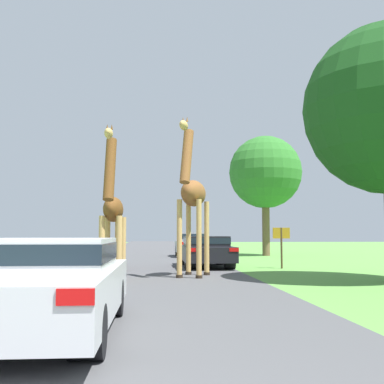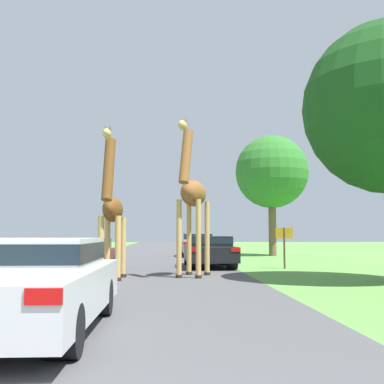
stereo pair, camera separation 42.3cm
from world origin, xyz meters
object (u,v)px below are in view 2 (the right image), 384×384
object	(u,v)px
car_far_ahead	(87,252)
tree_centre_back	(272,172)
car_queue_right	(209,250)
car_queue_left	(197,244)
car_lead_maroon	(30,282)
sign_post	(284,240)
giraffe_companion	(112,211)
giraffe_near_road	(192,196)

from	to	relation	value
car_far_ahead	tree_centre_back	world-z (taller)	tree_centre_back
car_queue_right	car_queue_left	xyz separation A→B (m)	(0.07, 9.42, 0.07)
car_queue_left	car_far_ahead	world-z (taller)	car_queue_left
car_queue_right	car_lead_maroon	bearing A→B (deg)	-105.18
car_lead_maroon	sign_post	xyz separation A→B (m)	(6.62, 12.30, 0.43)
sign_post	giraffe_companion	bearing A→B (deg)	-145.93
car_lead_maroon	car_far_ahead	xyz separation A→B (m)	(-1.33, 12.61, -0.06)
car_lead_maroon	car_queue_left	xyz separation A→B (m)	(3.73, 22.92, 0.06)
giraffe_companion	car_lead_maroon	size ratio (longest dim) A/B	0.95
car_lead_maroon	sign_post	world-z (taller)	sign_post
giraffe_companion	car_queue_left	bearing A→B (deg)	-101.46
giraffe_near_road	car_far_ahead	xyz separation A→B (m)	(-4.07, 3.80, -1.97)
car_queue_right	giraffe_near_road	bearing A→B (deg)	-101.18
sign_post	car_far_ahead	bearing A→B (deg)	177.78
car_queue_right	giraffe_companion	bearing A→B (deg)	-122.00
car_lead_maroon	tree_centre_back	size ratio (longest dim) A/B	0.62
giraffe_near_road	car_queue_left	bearing A→B (deg)	-76.33
giraffe_near_road	car_lead_maroon	world-z (taller)	giraffe_near_road
car_lead_maroon	car_queue_left	bearing A→B (deg)	80.75
giraffe_companion	tree_centre_back	bearing A→B (deg)	-116.52
car_far_ahead	tree_centre_back	distance (m)	15.44
car_lead_maroon	tree_centre_back	bearing A→B (deg)	69.95
giraffe_companion	car_queue_right	xyz separation A→B (m)	(3.46, 5.54, -1.40)
sign_post	tree_centre_back	bearing A→B (deg)	80.08
giraffe_companion	car_lead_maroon	world-z (taller)	giraffe_companion
car_queue_right	tree_centre_back	bearing A→B (deg)	63.81
tree_centre_back	giraffe_companion	bearing A→B (deg)	-118.34
giraffe_near_road	tree_centre_back	distance (m)	16.03
tree_centre_back	car_queue_right	bearing A→B (deg)	-116.19
car_far_ahead	tree_centre_back	bearing A→B (deg)	47.68
sign_post	giraffe_near_road	bearing A→B (deg)	-137.99
car_queue_right	car_far_ahead	size ratio (longest dim) A/B	1.20
car_far_ahead	car_queue_right	bearing A→B (deg)	10.16
giraffe_near_road	sign_post	world-z (taller)	giraffe_near_road
tree_centre_back	sign_post	xyz separation A→B (m)	(-1.96, -11.18, -4.20)
giraffe_near_road	tree_centre_back	world-z (taller)	tree_centre_back
car_queue_right	sign_post	size ratio (longest dim) A/B	2.92
giraffe_near_road	sign_post	xyz separation A→B (m)	(3.88, 3.50, -1.48)
giraffe_near_road	sign_post	size ratio (longest dim) A/B	3.07
car_lead_maroon	car_far_ahead	bearing A→B (deg)	96.03
car_lead_maroon	car_far_ahead	size ratio (longest dim) A/B	1.20
car_queue_right	sign_post	bearing A→B (deg)	-22.17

